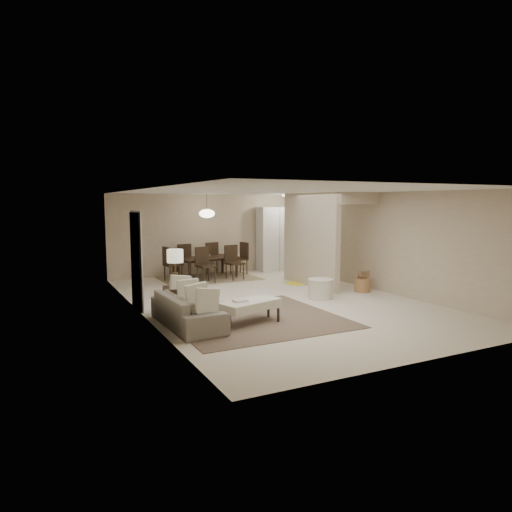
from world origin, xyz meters
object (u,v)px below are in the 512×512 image
side_table (176,301)px  wicker_basket (362,285)px  dining_table (208,268)px  sofa (187,310)px  ottoman_bench (250,305)px  round_pouf (320,289)px  pantry_cabinet (276,239)px

side_table → wicker_basket: bearing=3.0°
dining_table → sofa: bearing=-123.8°
side_table → wicker_basket: side_table is taller
ottoman_bench → wicker_basket: ottoman_bench is taller
wicker_basket → dining_table: dining_table is taller
wicker_basket → dining_table: size_ratio=0.23×
sofa → wicker_basket: size_ratio=5.04×
ottoman_bench → dining_table: size_ratio=0.73×
dining_table → ottoman_bench: bearing=-111.4°
ottoman_bench → side_table: side_table is taller
sofa → dining_table: size_ratio=1.13×
round_pouf → wicker_basket: bearing=8.1°
pantry_cabinet → sofa: size_ratio=1.05×
sofa → ottoman_bench: (1.12, -0.30, 0.05)m
pantry_cabinet → sofa: 7.24m
side_table → dining_table: size_ratio=0.32×
sofa → round_pouf: 3.68m
sofa → side_table: bearing=-5.6°
dining_table → wicker_basket: bearing=-63.3°
pantry_cabinet → sofa: (-4.80, -5.37, -0.76)m
ottoman_bench → wicker_basket: 4.11m
round_pouf → wicker_basket: size_ratio=1.47×
side_table → pantry_cabinet: bearing=43.3°
dining_table → round_pouf: bearing=-80.8°
round_pouf → pantry_cabinet: bearing=74.3°
side_table → round_pouf: (3.50, 0.06, -0.06)m
round_pouf → dining_table: size_ratio=0.33×
ottoman_bench → side_table: bearing=114.8°
side_table → ottoman_bench: bearing=-48.0°
wicker_basket → sofa: bearing=-167.0°
ottoman_bench → dining_table: (1.10, 5.20, -0.03)m
ottoman_bench → dining_table: dining_table is taller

